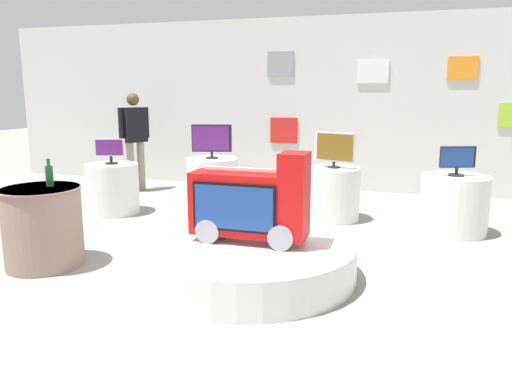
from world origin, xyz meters
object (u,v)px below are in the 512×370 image
Objects in this scene: display_pedestal_left_rear at (212,181)px; tv_on_far_right at (110,150)px; tv_on_left_rear at (212,139)px; shopper_browsing_near_truck at (134,134)px; novelty_firetruck_tv at (251,206)px; display_pedestal_far_right at (113,189)px; main_display_pedestal at (249,258)px; side_table_round at (43,226)px; tv_on_right_rear at (334,148)px; display_pedestal_center_rear at (454,204)px; bottle_on_side_table at (49,175)px; display_pedestal_right_rear at (333,194)px; tv_on_center_rear at (457,159)px.

tv_on_far_right is at bearing -141.02° from display_pedestal_left_rear.
shopper_browsing_near_truck is at bearing 160.35° from tv_on_left_rear.
tv_on_left_rear reaches higher than novelty_firetruck_tv.
tv_on_far_right reaches higher than display_pedestal_far_right.
side_table_round is at bearing -171.75° from main_display_pedestal.
tv_on_right_rear is at bearing 9.34° from tv_on_far_right.
bottle_on_side_table is at bearing -150.54° from display_pedestal_center_rear.
tv_on_left_rear reaches higher than bottle_on_side_table.
display_pedestal_right_rear is 0.42× the size of shopper_browsing_near_truck.
tv_on_far_right is 2.07m from side_table_round.
side_table_round reaches higher than display_pedestal_far_right.
tv_on_far_right is at bearing -170.57° from display_pedestal_right_rear.
tv_on_center_rear is (1.87, 1.94, 0.22)m from novelty_firetruck_tv.
tv_on_left_rear is at bearing 78.74° from bottle_on_side_table.
shopper_browsing_near_truck reaches higher than novelty_firetruck_tv.
shopper_browsing_near_truck reaches higher than bottle_on_side_table.
tv_on_left_rear is 2.80m from bottle_on_side_table.
tv_on_left_rear is 0.76× the size of side_table_round.
main_display_pedestal is 1.83× the size of novelty_firetruck_tv.
main_display_pedestal is at bearing 8.25° from side_table_round.
display_pedestal_center_rear is 1.09× the size of display_pedestal_far_right.
tv_on_right_rear is (1.80, -0.41, -0.03)m from tv_on_left_rear.
shopper_browsing_near_truck is at bearing 160.50° from display_pedestal_left_rear.
display_pedestal_right_rear is (-1.42, 0.23, -0.52)m from tv_on_center_rear.
tv_on_far_right reaches higher than display_pedestal_center_rear.
display_pedestal_center_rear is 4.41m from side_table_round.
shopper_browsing_near_truck is at bearing 105.86° from side_table_round.
bottle_on_side_table is (-2.35, -2.34, -0.07)m from tv_on_right_rear.
tv_on_far_right is at bearing 106.29° from bottle_on_side_table.
display_pedestal_left_rear is at bearing 117.67° from novelty_firetruck_tv.
display_pedestal_far_right is (-2.44, 1.69, -0.31)m from novelty_firetruck_tv.
tv_on_center_rear is at bearing -13.91° from shopper_browsing_near_truck.
tv_on_right_rear is 0.32× the size of shopper_browsing_near_truck.
main_display_pedestal is 2.72× the size of display_pedestal_far_right.
shopper_browsing_near_truck reaches higher than main_display_pedestal.
shopper_browsing_near_truck reaches higher than display_pedestal_center_rear.
display_pedestal_far_right is 0.53m from tv_on_far_right.
tv_on_left_rear is at bearing 117.72° from novelty_firetruck_tv.
tv_on_center_rear is at bearing -8.88° from tv_on_right_rear.
display_pedestal_center_rear is 4.35m from tv_on_far_right.
display_pedestal_right_rear is at bearing 171.13° from display_pedestal_center_rear.
tv_on_left_rear is 1.53m from display_pedestal_far_right.
display_pedestal_center_rear is at bearing 46.05° from novelty_firetruck_tv.
bottle_on_side_table reaches higher than display_pedestal_center_rear.
display_pedestal_far_right is 1.62m from shopper_browsing_near_truck.
novelty_firetruck_tv reaches higher than bottle_on_side_table.
display_pedestal_far_right is at bearing 145.25° from main_display_pedestal.
bottle_on_side_table is 3.46m from shopper_browsing_near_truck.
main_display_pedestal is at bearing 159.72° from novelty_firetruck_tv.
tv_on_center_rear is (1.89, 1.93, 0.70)m from main_display_pedestal.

